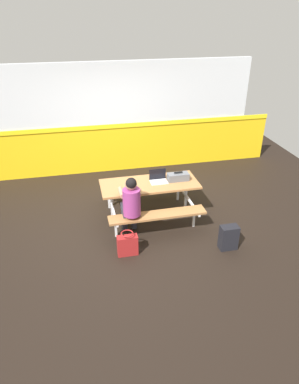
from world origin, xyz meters
name	(u,v)px	position (x,y,z in m)	size (l,w,h in m)	color
ground_plane	(129,219)	(0.00, 0.00, -0.01)	(10.00, 10.00, 0.02)	black
accent_backdrop	(112,121)	(0.00, 2.34, 1.25)	(8.00, 0.14, 2.60)	yellow
picnic_table_main	(150,191)	(0.40, 0.00, 0.57)	(1.83, 1.57, 0.74)	#9E6B3D
student_nearer	(131,202)	(-0.05, -0.56, 0.71)	(0.36, 0.53, 1.21)	#2D2D38
laptop_silver	(158,179)	(0.58, 0.04, 0.79)	(0.32, 0.22, 0.22)	silver
toolbox_grey	(178,177)	(0.96, 0.01, 0.81)	(0.40, 0.18, 0.18)	#595B60
backpack_dark	(228,237)	(1.50, -1.25, 0.22)	(0.30, 0.22, 0.44)	black
tote_bag_bright	(128,245)	(-0.20, -1.06, 0.19)	(0.34, 0.21, 0.43)	maroon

